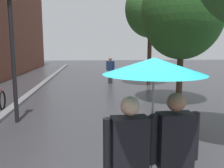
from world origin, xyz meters
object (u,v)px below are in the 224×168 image
object	(u,v)px
couple_under_umbrella	(153,121)
street_lamp_post	(12,45)
street_tree_1	(182,12)
street_tree_2	(151,9)
pedestrian_walking_midground	(110,70)

from	to	relation	value
couple_under_umbrella	street_lamp_post	distance (m)	5.44
street_lamp_post	street_tree_1	bearing A→B (deg)	19.11
street_lamp_post	street_tree_2	bearing A→B (deg)	48.60
street_tree_1	street_tree_2	xyz separation A→B (m)	(-0.06, 4.51, 0.82)
street_lamp_post	pedestrian_walking_midground	distance (m)	8.34
street_tree_2	street_lamp_post	world-z (taller)	street_tree_2
street_tree_1	pedestrian_walking_midground	size ratio (longest dim) A/B	3.34
street_lamp_post	pedestrian_walking_midground	size ratio (longest dim) A/B	2.36
couple_under_umbrella	pedestrian_walking_midground	xyz separation A→B (m)	(0.68, 11.96, -0.56)
street_tree_1	street_lamp_post	bearing A→B (deg)	-160.89
street_tree_1	street_lamp_post	world-z (taller)	street_tree_1
street_tree_2	couple_under_umbrella	distance (m)	11.84
street_tree_2	street_lamp_post	xyz separation A→B (m)	(-5.75, -6.53, -2.13)
street_lamp_post	couple_under_umbrella	bearing A→B (deg)	-58.00
street_tree_1	street_tree_2	size ratio (longest dim) A/B	0.90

